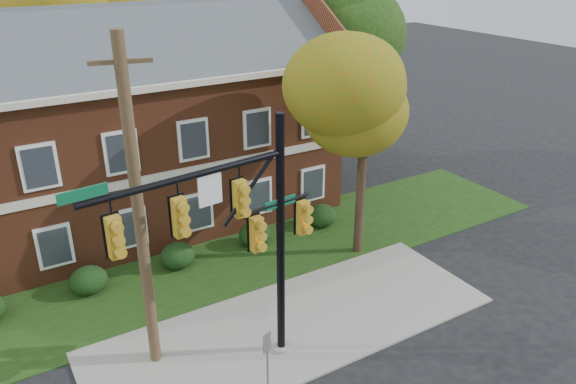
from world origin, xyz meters
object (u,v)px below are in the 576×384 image
hedge_left (88,280)px  sign_post (267,354)px  hedge_far_right (322,216)px  tree_right_rear (328,24)px  utility_pole (139,214)px  apartment_building (127,117)px  tree_far_rear (101,8)px  tree_near_right (373,97)px  hedge_right (255,234)px  hedge_center (178,256)px  traffic_signal (239,228)px

hedge_left → sign_post: 8.66m
hedge_far_right → sign_post: (-7.32, -8.00, 0.95)m
hedge_far_right → sign_post: size_ratio=0.65×
tree_right_rear → utility_pole: (-13.94, -11.03, -3.00)m
utility_pole → sign_post: (2.30, -3.08, -3.65)m
apartment_building → utility_pole: bearing=-104.5°
tree_far_rear → sign_post: tree_far_rear is taller
tree_near_right → sign_post: bearing=-145.6°
hedge_right → hedge_left: bearing=180.0°
hedge_far_right → tree_far_rear: tree_far_rear is taller
hedge_left → tree_right_rear: (14.81, 6.11, 7.60)m
tree_right_rear → hedge_right: bearing=-142.0°
sign_post → hedge_far_right: bearing=23.9°
hedge_left → hedge_far_right: bearing=0.0°
hedge_right → sign_post: (-3.82, -8.00, 0.95)m
hedge_center → tree_right_rear: (11.31, 6.11, 7.60)m
utility_pole → traffic_signal: bearing=-25.9°
hedge_center → tree_right_rear: tree_right_rear is taller
hedge_right → tree_right_rear: 12.50m
hedge_right → hedge_far_right: size_ratio=1.00×
tree_near_right → traffic_signal: (-7.63, -3.86, -1.77)m
apartment_building → hedge_far_right: apartment_building is taller
hedge_far_right → tree_far_rear: (-5.66, 13.09, 8.32)m
hedge_far_right → utility_pole: size_ratio=0.14×
apartment_building → traffic_signal: apartment_building is taller
apartment_building → sign_post: (-0.32, -13.25, -3.51)m
hedge_right → traffic_signal: bearing=-120.3°
utility_pole → tree_far_rear: bearing=90.4°
sign_post → hedge_left: bearing=88.1°
sign_post → utility_pole: bearing=103.1°
hedge_left → traffic_signal: (3.09, -6.70, 4.37)m
sign_post → apartment_building: bearing=65.0°
hedge_center → tree_far_rear: 15.57m
hedge_center → tree_right_rear: 14.94m
hedge_left → tree_right_rear: 17.74m
hedge_center → traffic_signal: 8.01m
utility_pole → hedge_right: bearing=51.6°
hedge_center → hedge_right: 3.50m
traffic_signal → utility_pole: size_ratio=0.78×
sign_post → tree_near_right: bearing=10.8°
hedge_left → hedge_far_right: (10.50, 0.00, 0.00)m
utility_pole → sign_post: 5.31m
tree_far_rear → utility_pole: (-3.96, -18.01, -3.72)m
hedge_left → traffic_signal: 8.57m
hedge_left → tree_far_rear: 16.25m
tree_far_rear → sign_post: size_ratio=5.31×
hedge_left → hedge_far_right: 10.50m
hedge_far_right → tree_near_right: bearing=-85.5°
hedge_center → sign_post: bearing=-92.3°
apartment_building → hedge_center: (0.00, -5.25, -4.46)m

